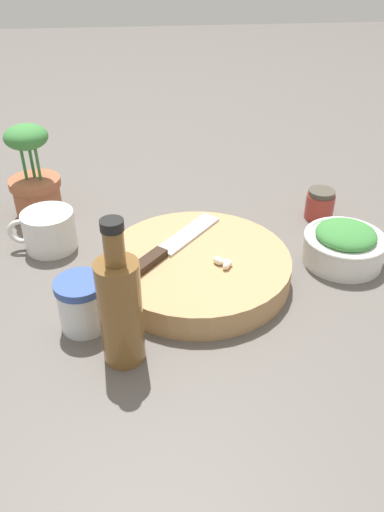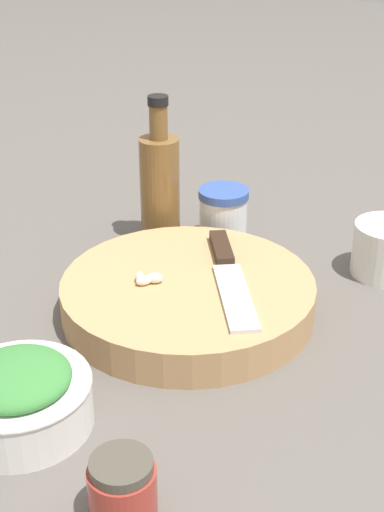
% 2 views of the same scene
% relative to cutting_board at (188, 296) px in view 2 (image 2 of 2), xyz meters
% --- Properties ---
extents(ground_plane, '(5.00, 5.00, 0.00)m').
position_rel_cutting_board_xyz_m(ground_plane, '(0.03, 0.02, -0.02)').
color(ground_plane, '#56514C').
extents(cutting_board, '(0.31, 0.31, 0.04)m').
position_rel_cutting_board_xyz_m(cutting_board, '(0.00, 0.00, 0.00)').
color(cutting_board, tan).
rests_on(cutting_board, ground_plane).
extents(chef_knife, '(0.17, 0.19, 0.01)m').
position_rel_cutting_board_xyz_m(chef_knife, '(-0.04, 0.03, 0.03)').
color(chef_knife, black).
rests_on(chef_knife, cutting_board).
extents(garlic_cloves, '(0.03, 0.04, 0.01)m').
position_rel_cutting_board_xyz_m(garlic_cloves, '(0.04, -0.03, 0.03)').
color(garlic_cloves, '#F1DFCD').
rests_on(garlic_cloves, cutting_board).
extents(herb_bowl, '(0.14, 0.14, 0.07)m').
position_rel_cutting_board_xyz_m(herb_bowl, '(0.26, 0.02, 0.01)').
color(herb_bowl, silver).
rests_on(herb_bowl, ground_plane).
extents(spice_jar, '(0.07, 0.07, 0.08)m').
position_rel_cutting_board_xyz_m(spice_jar, '(-0.18, -0.10, 0.02)').
color(spice_jar, silver).
rests_on(spice_jar, ground_plane).
extents(honey_jar, '(0.06, 0.06, 0.06)m').
position_rel_cutting_board_xyz_m(honey_jar, '(0.27, 0.18, 0.01)').
color(honey_jar, '#9E3328').
rests_on(honey_jar, ground_plane).
extents(oil_bottle, '(0.06, 0.06, 0.22)m').
position_rel_cutting_board_xyz_m(oil_bottle, '(-0.12, -0.17, 0.06)').
color(oil_bottle, brown).
rests_on(oil_bottle, ground_plane).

